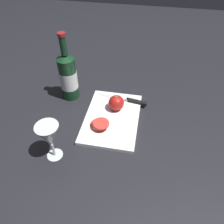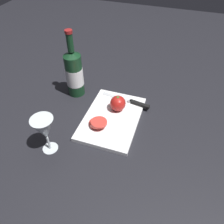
{
  "view_description": "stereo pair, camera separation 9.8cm",
  "coord_description": "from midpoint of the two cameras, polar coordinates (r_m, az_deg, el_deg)",
  "views": [
    {
      "loc": [
        0.79,
        0.16,
        0.72
      ],
      "look_at": [
        0.1,
        0.03,
        0.05
      ],
      "focal_mm": 35.0,
      "sensor_mm": 36.0,
      "label": 1
    },
    {
      "loc": [
        0.77,
        0.26,
        0.72
      ],
      "look_at": [
        0.1,
        0.03,
        0.05
      ],
      "focal_mm": 35.0,
      "sensor_mm": 36.0,
      "label": 2
    }
  ],
  "objects": [
    {
      "name": "wine_bottle",
      "position": [
        1.09,
        -7.29,
        9.9
      ],
      "size": [
        0.09,
        0.09,
        0.34
      ],
      "color": "#14381E",
      "rests_on": "ground_plane"
    },
    {
      "name": "wine_glass",
      "position": [
        0.84,
        -14.08,
        -4.66
      ],
      "size": [
        0.09,
        0.09,
        0.17
      ],
      "color": "silver",
      "rests_on": "ground_plane"
    },
    {
      "name": "cutting_board",
      "position": [
        1.0,
        2.78,
        -1.74
      ],
      "size": [
        0.35,
        0.24,
        0.02
      ],
      "color": "white",
      "rests_on": "ground_plane"
    },
    {
      "name": "whole_tomato",
      "position": [
        1.01,
        4.3,
        2.16
      ],
      "size": [
        0.07,
        0.07,
        0.07
      ],
      "color": "red",
      "rests_on": "cutting_board"
    },
    {
      "name": "tomato_slice_stack_near",
      "position": [
        0.95,
        -0.83,
        -2.98
      ],
      "size": [
        0.08,
        0.08,
        0.03
      ],
      "color": "#D63D33",
      "rests_on": "cutting_board"
    },
    {
      "name": "ground_plane",
      "position": [
        1.08,
        2.55,
        1.78
      ],
      "size": [
        3.0,
        3.0,
        0.0
      ],
      "primitive_type": "plane",
      "color": "black"
    },
    {
      "name": "knife",
      "position": [
        1.07,
        8.47,
        2.31
      ],
      "size": [
        0.06,
        0.25,
        0.01
      ],
      "rotation": [
        0.0,
        0.0,
        4.55
      ],
      "color": "silver",
      "rests_on": "cutting_board"
    }
  ]
}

